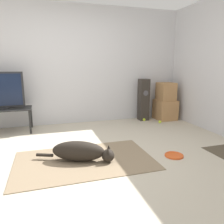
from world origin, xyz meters
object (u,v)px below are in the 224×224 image
at_px(frisbee, 174,155).
at_px(tennis_ball_by_boxes, 144,120).
at_px(dog, 81,152).
at_px(cardboard_box_lower, 165,110).
at_px(floor_speaker, 144,100).
at_px(tennis_ball_near_speaker, 160,122).
at_px(tv_stand, 0,111).
at_px(cardboard_box_upper, 166,91).

height_order(frisbee, tennis_ball_by_boxes, tennis_ball_by_boxes).
relative_size(dog, cardboard_box_lower, 2.14).
relative_size(floor_speaker, tennis_ball_near_speaker, 14.74).
bearing_deg(cardboard_box_lower, tennis_ball_by_boxes, -177.21).
bearing_deg(tv_stand, frisbee, -37.29).
height_order(tennis_ball_by_boxes, tennis_ball_near_speaker, same).
distance_m(cardboard_box_upper, tennis_ball_by_boxes, 0.85).
height_order(cardboard_box_upper, tennis_ball_by_boxes, cardboard_box_upper).
bearing_deg(floor_speaker, cardboard_box_upper, -11.41).
bearing_deg(tv_stand, dog, -53.99).
relative_size(tv_stand, tennis_ball_by_boxes, 17.28).
xyz_separation_m(frisbee, floor_speaker, (0.49, 2.10, 0.47)).
height_order(cardboard_box_upper, tv_stand, cardboard_box_upper).
distance_m(frisbee, cardboard_box_lower, 2.26).
distance_m(floor_speaker, tv_stand, 3.07).
relative_size(frisbee, tennis_ball_by_boxes, 4.05).
bearing_deg(tennis_ball_by_boxes, dog, -135.19).
height_order(tv_stand, tennis_ball_by_boxes, tv_stand).
bearing_deg(tennis_ball_near_speaker, cardboard_box_lower, 45.64).
relative_size(cardboard_box_lower, cardboard_box_upper, 1.14).
height_order(frisbee, floor_speaker, floor_speaker).
xyz_separation_m(dog, tennis_ball_near_speaker, (2.02, 1.47, -0.11)).
bearing_deg(tennis_ball_near_speaker, tennis_ball_by_boxes, 131.54).
xyz_separation_m(floor_speaker, tv_stand, (-3.06, -0.14, -0.06)).
bearing_deg(dog, frisbee, -9.46).
distance_m(floor_speaker, tennis_ball_near_speaker, 0.65).
relative_size(cardboard_box_upper, tennis_ball_near_speaker, 6.30).
distance_m(dog, tennis_ball_near_speaker, 2.50).
xyz_separation_m(dog, frisbee, (1.31, -0.22, -0.13)).
bearing_deg(tennis_ball_by_boxes, cardboard_box_lower, 2.79).
xyz_separation_m(dog, floor_speaker, (1.80, 1.88, 0.34)).
bearing_deg(cardboard_box_lower, floor_speaker, 169.88).
distance_m(frisbee, tv_stand, 3.26).
relative_size(frisbee, tv_stand, 0.23).
bearing_deg(tv_stand, cardboard_box_lower, 0.65).
height_order(cardboard_box_lower, cardboard_box_upper, cardboard_box_upper).
xyz_separation_m(frisbee, tv_stand, (-2.58, 1.96, 0.41)).
xyz_separation_m(frisbee, cardboard_box_upper, (1.01, 1.99, 0.66)).
relative_size(cardboard_box_lower, floor_speaker, 0.49).
bearing_deg(dog, tennis_ball_by_boxes, 44.81).
distance_m(floor_speaker, tennis_ball_by_boxes, 0.47).
distance_m(cardboard_box_lower, floor_speaker, 0.60).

